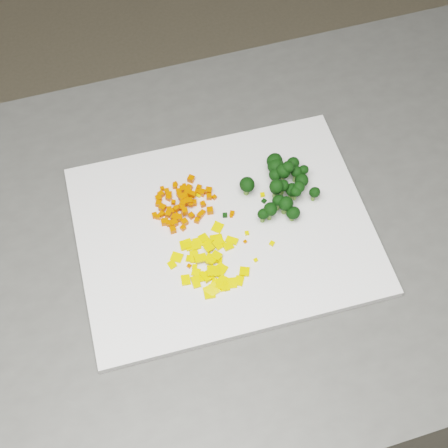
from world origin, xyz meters
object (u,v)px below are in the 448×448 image
object	(u,v)px
counter_block	(248,333)
pepper_pile	(210,258)
broccoli_pile	(283,185)
carrot_pile	(184,201)
cutting_board	(224,229)

from	to	relation	value
counter_block	pepper_pile	size ratio (longest dim) A/B	9.14
broccoli_pile	carrot_pile	bearing A→B (deg)	166.24
carrot_pile	counter_block	bearing A→B (deg)	-33.64
carrot_pile	cutting_board	bearing A→B (deg)	-54.14
counter_block	pepper_pile	bearing A→B (deg)	-157.42
cutting_board	broccoli_pile	bearing A→B (deg)	12.03
carrot_pile	pepper_pile	bearing A→B (deg)	-88.28
carrot_pile	broccoli_pile	size ratio (longest dim) A/B	0.83
carrot_pile	broccoli_pile	xyz separation A→B (m)	(0.14, -0.03, 0.01)
counter_block	carrot_pile	size ratio (longest dim) A/B	10.60
pepper_pile	broccoli_pile	xyz separation A→B (m)	(0.14, 0.06, 0.02)
counter_block	pepper_pile	distance (m)	0.48
cutting_board	pepper_pile	world-z (taller)	pepper_pile
cutting_board	carrot_pile	xyz separation A→B (m)	(-0.04, 0.06, 0.02)
cutting_board	carrot_pile	distance (m)	0.07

